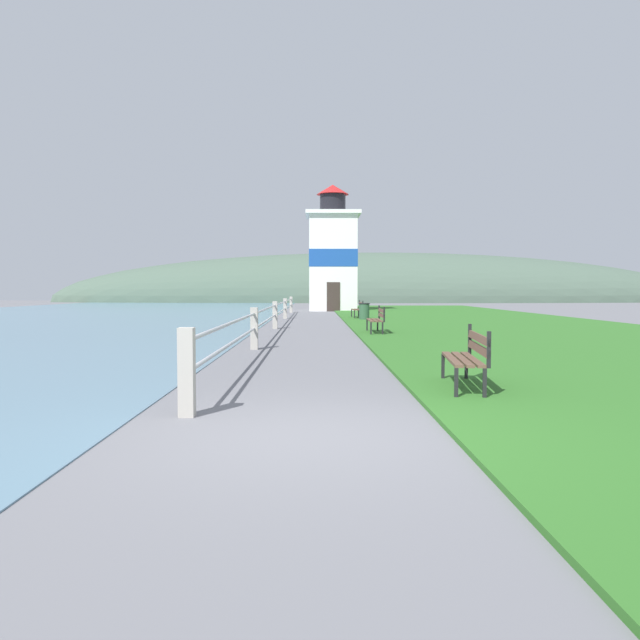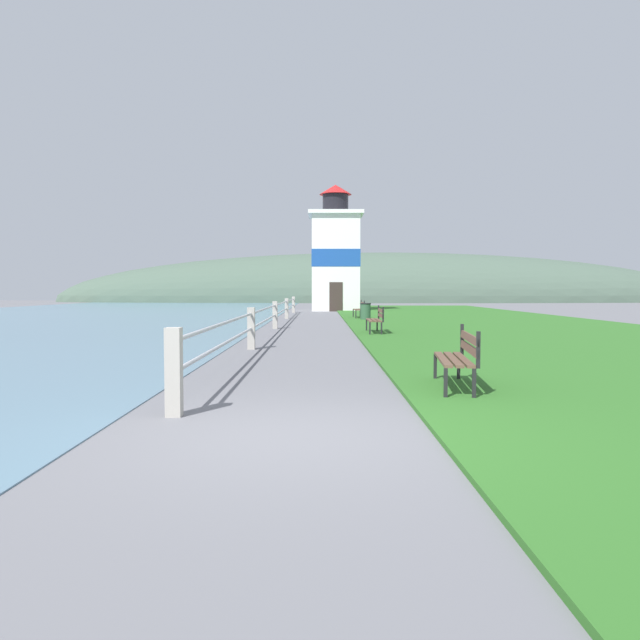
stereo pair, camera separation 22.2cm
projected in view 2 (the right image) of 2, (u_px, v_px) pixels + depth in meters
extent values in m
plane|color=slate|center=(288.00, 436.00, 6.32)|extent=(160.00, 160.00, 0.00)
cube|color=#2D6623|center=(490.00, 324.00, 26.23)|extent=(12.00, 59.79, 0.06)
cube|color=#A8A399|center=(174.00, 372.00, 7.29)|extent=(0.18, 0.18, 1.05)
cube|color=#A8A399|center=(251.00, 328.00, 15.50)|extent=(0.18, 0.18, 1.05)
cube|color=#A8A399|center=(275.00, 315.00, 23.71)|extent=(0.18, 0.18, 1.05)
cube|color=#A8A399|center=(286.00, 308.00, 31.92)|extent=(0.18, 0.18, 1.05)
cube|color=#A8A399|center=(293.00, 305.00, 40.13)|extent=(0.18, 0.18, 1.05)
cylinder|color=#B2B2B7|center=(275.00, 305.00, 23.70)|extent=(0.06, 32.88, 0.06)
cylinder|color=#B2B2B7|center=(275.00, 315.00, 23.71)|extent=(0.06, 32.88, 0.06)
cube|color=brown|center=(443.00, 359.00, 9.13)|extent=(0.30, 1.82, 0.04)
cube|color=brown|center=(453.00, 359.00, 9.11)|extent=(0.30, 1.82, 0.04)
cube|color=brown|center=(463.00, 359.00, 9.10)|extent=(0.30, 1.82, 0.04)
cube|color=brown|center=(469.00, 338.00, 9.07)|extent=(0.25, 1.81, 0.11)
cube|color=brown|center=(469.00, 349.00, 9.08)|extent=(0.25, 1.81, 0.11)
cube|color=black|center=(445.00, 385.00, 8.27)|extent=(0.05, 0.05, 0.45)
cube|color=black|center=(435.00, 368.00, 10.02)|extent=(0.05, 0.05, 0.45)
cube|color=black|center=(474.00, 385.00, 8.23)|extent=(0.05, 0.05, 0.45)
cube|color=black|center=(458.00, 368.00, 9.98)|extent=(0.05, 0.05, 0.45)
cube|color=black|center=(478.00, 350.00, 8.20)|extent=(0.05, 0.05, 0.49)
cube|color=black|center=(462.00, 339.00, 9.96)|extent=(0.05, 0.05, 0.49)
cube|color=brown|center=(369.00, 320.00, 20.81)|extent=(0.15, 1.98, 0.04)
cube|color=brown|center=(374.00, 320.00, 20.80)|extent=(0.15, 1.98, 0.04)
cube|color=brown|center=(378.00, 320.00, 20.80)|extent=(0.15, 1.98, 0.04)
cube|color=brown|center=(381.00, 311.00, 20.78)|extent=(0.09, 1.97, 0.11)
cube|color=brown|center=(381.00, 315.00, 20.79)|extent=(0.09, 1.97, 0.11)
cube|color=black|center=(370.00, 329.00, 19.86)|extent=(0.05, 0.05, 0.45)
cube|color=black|center=(366.00, 326.00, 21.78)|extent=(0.05, 0.05, 0.45)
cube|color=black|center=(381.00, 329.00, 19.85)|extent=(0.05, 0.05, 0.45)
cube|color=black|center=(377.00, 326.00, 21.77)|extent=(0.05, 0.05, 0.45)
cube|color=black|center=(383.00, 315.00, 19.83)|extent=(0.05, 0.05, 0.49)
cube|color=black|center=(378.00, 312.00, 21.75)|extent=(0.05, 0.05, 0.49)
cube|color=brown|center=(355.00, 309.00, 31.92)|extent=(0.16, 1.83, 0.04)
cube|color=brown|center=(358.00, 309.00, 31.93)|extent=(0.16, 1.83, 0.04)
cube|color=brown|center=(361.00, 309.00, 31.93)|extent=(0.16, 1.83, 0.04)
cube|color=brown|center=(363.00, 303.00, 31.92)|extent=(0.10, 1.83, 0.11)
cube|color=brown|center=(363.00, 306.00, 31.93)|extent=(0.10, 1.83, 0.11)
cube|color=black|center=(356.00, 315.00, 31.05)|extent=(0.05, 0.05, 0.45)
cube|color=black|center=(353.00, 314.00, 32.82)|extent=(0.05, 0.05, 0.45)
cube|color=black|center=(363.00, 315.00, 31.06)|extent=(0.05, 0.05, 0.45)
cube|color=black|center=(360.00, 314.00, 32.83)|extent=(0.05, 0.05, 0.45)
cube|color=black|center=(364.00, 306.00, 31.03)|extent=(0.05, 0.05, 0.49)
cube|color=black|center=(361.00, 305.00, 32.81)|extent=(0.05, 0.05, 0.49)
cube|color=white|center=(335.00, 264.00, 43.99)|extent=(3.30, 3.30, 6.66)
cube|color=#194799|center=(335.00, 259.00, 43.97)|extent=(3.34, 3.34, 1.20)
cube|color=white|center=(335.00, 214.00, 43.82)|extent=(3.79, 3.79, 0.25)
cylinder|color=black|center=(335.00, 204.00, 43.78)|extent=(1.81, 1.81, 1.25)
cone|color=red|center=(335.00, 190.00, 43.74)|extent=(2.27, 2.27, 0.69)
cube|color=#332823|center=(336.00, 297.00, 42.44)|extent=(0.90, 0.06, 2.00)
cylinder|color=#2D5138|center=(365.00, 312.00, 29.96)|extent=(0.50, 0.50, 0.80)
cylinder|color=black|center=(365.00, 304.00, 29.94)|extent=(0.54, 0.54, 0.04)
ellipsoid|color=#475B4C|center=(383.00, 302.00, 76.10)|extent=(80.00, 16.00, 12.00)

